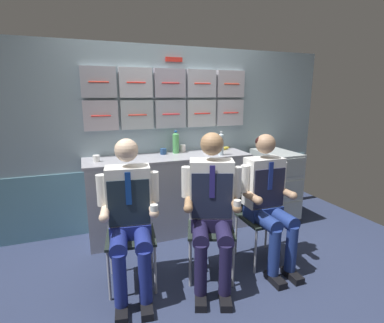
{
  "coord_description": "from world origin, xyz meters",
  "views": [
    {
      "loc": [
        -1.01,
        -2.03,
        1.59
      ],
      "look_at": [
        -0.07,
        0.45,
        0.98
      ],
      "focal_mm": 27.16,
      "sensor_mm": 36.0,
      "label": 1
    }
  ],
  "objects_px": {
    "folding_chair_right": "(210,216)",
    "coffee_cup_white": "(183,148)",
    "crew_member_left": "(129,211)",
    "water_bottle_blue_cap": "(221,144)",
    "service_trolley": "(274,183)",
    "folding_chair_left": "(130,222)",
    "snack_banana": "(225,148)",
    "folding_chair_by_counter": "(257,206)",
    "crew_member_right": "(212,202)",
    "crew_member_by_counter": "(268,196)"
  },
  "relations": [
    {
      "from": "folding_chair_left",
      "to": "coffee_cup_white",
      "type": "distance_m",
      "value": 1.31
    },
    {
      "from": "service_trolley",
      "to": "crew_member_by_counter",
      "type": "distance_m",
      "value": 1.17
    },
    {
      "from": "water_bottle_blue_cap",
      "to": "snack_banana",
      "type": "xyz_separation_m",
      "value": [
        0.19,
        0.28,
        -0.11
      ]
    },
    {
      "from": "crew_member_right",
      "to": "folding_chair_by_counter",
      "type": "distance_m",
      "value": 0.65
    },
    {
      "from": "crew_member_left",
      "to": "crew_member_by_counter",
      "type": "height_order",
      "value": "crew_member_left"
    },
    {
      "from": "service_trolley",
      "to": "coffee_cup_white",
      "type": "relative_size",
      "value": 10.1
    },
    {
      "from": "service_trolley",
      "to": "water_bottle_blue_cap",
      "type": "height_order",
      "value": "water_bottle_blue_cap"
    },
    {
      "from": "crew_member_by_counter",
      "to": "folding_chair_by_counter",
      "type": "bearing_deg",
      "value": 89.55
    },
    {
      "from": "folding_chair_by_counter",
      "to": "folding_chair_left",
      "type": "bearing_deg",
      "value": 176.75
    },
    {
      "from": "crew_member_left",
      "to": "coffee_cup_white",
      "type": "distance_m",
      "value": 1.4
    },
    {
      "from": "snack_banana",
      "to": "water_bottle_blue_cap",
      "type": "bearing_deg",
      "value": -124.68
    },
    {
      "from": "snack_banana",
      "to": "folding_chair_by_counter",
      "type": "bearing_deg",
      "value": -97.2
    },
    {
      "from": "folding_chair_right",
      "to": "coffee_cup_white",
      "type": "height_order",
      "value": "coffee_cup_white"
    },
    {
      "from": "folding_chair_left",
      "to": "folding_chair_right",
      "type": "relative_size",
      "value": 1.0
    },
    {
      "from": "folding_chair_right",
      "to": "crew_member_right",
      "type": "distance_m",
      "value": 0.25
    },
    {
      "from": "folding_chair_by_counter",
      "to": "water_bottle_blue_cap",
      "type": "distance_m",
      "value": 0.86
    },
    {
      "from": "crew_member_left",
      "to": "water_bottle_blue_cap",
      "type": "bearing_deg",
      "value": 33.24
    },
    {
      "from": "crew_member_left",
      "to": "folding_chair_right",
      "type": "xyz_separation_m",
      "value": [
        0.72,
        0.04,
        -0.17
      ]
    },
    {
      "from": "service_trolley",
      "to": "folding_chair_right",
      "type": "height_order",
      "value": "service_trolley"
    },
    {
      "from": "crew_member_right",
      "to": "folding_chair_by_counter",
      "type": "relative_size",
      "value": 1.52
    },
    {
      "from": "coffee_cup_white",
      "to": "folding_chair_left",
      "type": "bearing_deg",
      "value": -130.56
    },
    {
      "from": "water_bottle_blue_cap",
      "to": "coffee_cup_white",
      "type": "bearing_deg",
      "value": 137.56
    },
    {
      "from": "folding_chair_right",
      "to": "water_bottle_blue_cap",
      "type": "xyz_separation_m",
      "value": [
        0.46,
        0.73,
        0.52
      ]
    },
    {
      "from": "crew_member_left",
      "to": "snack_banana",
      "type": "relative_size",
      "value": 7.32
    },
    {
      "from": "crew_member_by_counter",
      "to": "coffee_cup_white",
      "type": "distance_m",
      "value": 1.28
    },
    {
      "from": "folding_chair_right",
      "to": "crew_member_right",
      "type": "height_order",
      "value": "crew_member_right"
    },
    {
      "from": "folding_chair_left",
      "to": "snack_banana",
      "type": "xyz_separation_m",
      "value": [
        1.35,
        0.89,
        0.41
      ]
    },
    {
      "from": "folding_chair_by_counter",
      "to": "crew_member_right",
      "type": "bearing_deg",
      "value": -161.5
    },
    {
      "from": "service_trolley",
      "to": "folding_chair_by_counter",
      "type": "xyz_separation_m",
      "value": [
        -0.74,
        -0.73,
        0.05
      ]
    },
    {
      "from": "folding_chair_left",
      "to": "service_trolley",
      "type": "bearing_deg",
      "value": 18.41
    },
    {
      "from": "service_trolley",
      "to": "folding_chair_left",
      "type": "distance_m",
      "value": 2.08
    },
    {
      "from": "snack_banana",
      "to": "crew_member_right",
      "type": "bearing_deg",
      "value": -121.41
    },
    {
      "from": "folding_chair_by_counter",
      "to": "coffee_cup_white",
      "type": "distance_m",
      "value": 1.18
    },
    {
      "from": "folding_chair_left",
      "to": "crew_member_left",
      "type": "distance_m",
      "value": 0.23
    },
    {
      "from": "folding_chair_right",
      "to": "coffee_cup_white",
      "type": "relative_size",
      "value": 9.62
    },
    {
      "from": "folding_chair_by_counter",
      "to": "coffee_cup_white",
      "type": "xyz_separation_m",
      "value": [
        -0.43,
        1.01,
        0.43
      ]
    },
    {
      "from": "folding_chair_left",
      "to": "water_bottle_blue_cap",
      "type": "relative_size",
      "value": 3.05
    },
    {
      "from": "water_bottle_blue_cap",
      "to": "snack_banana",
      "type": "relative_size",
      "value": 1.61
    },
    {
      "from": "folding_chair_right",
      "to": "water_bottle_blue_cap",
      "type": "distance_m",
      "value": 1.01
    },
    {
      "from": "service_trolley",
      "to": "snack_banana",
      "type": "height_order",
      "value": "snack_banana"
    },
    {
      "from": "folding_chair_by_counter",
      "to": "crew_member_by_counter",
      "type": "xyz_separation_m",
      "value": [
        -0.0,
        -0.16,
        0.16
      ]
    },
    {
      "from": "folding_chair_right",
      "to": "water_bottle_blue_cap",
      "type": "height_order",
      "value": "water_bottle_blue_cap"
    },
    {
      "from": "folding_chair_by_counter",
      "to": "service_trolley",
      "type": "bearing_deg",
      "value": 44.57
    },
    {
      "from": "folding_chair_right",
      "to": "crew_member_by_counter",
      "type": "distance_m",
      "value": 0.56
    },
    {
      "from": "folding_chair_left",
      "to": "coffee_cup_white",
      "type": "height_order",
      "value": "coffee_cup_white"
    },
    {
      "from": "crew_member_right",
      "to": "water_bottle_blue_cap",
      "type": "bearing_deg",
      "value": 59.67
    },
    {
      "from": "crew_member_by_counter",
      "to": "service_trolley",
      "type": "bearing_deg",
      "value": 50.26
    },
    {
      "from": "folding_chair_by_counter",
      "to": "coffee_cup_white",
      "type": "relative_size",
      "value": 9.62
    },
    {
      "from": "service_trolley",
      "to": "folding_chair_left",
      "type": "relative_size",
      "value": 1.05
    },
    {
      "from": "coffee_cup_white",
      "to": "snack_banana",
      "type": "height_order",
      "value": "coffee_cup_white"
    }
  ]
}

